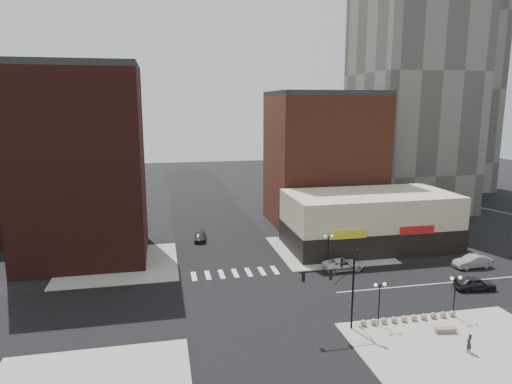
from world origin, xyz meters
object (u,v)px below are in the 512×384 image
object	(u,v)px
street_lamp_se_b	(455,286)
silver_sedan	(472,262)
street_lamp_ne	(328,242)
dark_sedan_east	(475,283)
stone_bench	(445,330)
traffic_signal	(342,279)
dark_sedan_north	(200,237)
pedestrian	(469,343)
white_suv	(343,265)
street_lamp_se_a	(380,293)

from	to	relation	value
street_lamp_se_b	silver_sedan	size ratio (longest dim) A/B	0.84
street_lamp_ne	dark_sedan_east	world-z (taller)	street_lamp_ne
silver_sedan	dark_sedan_east	bearing A→B (deg)	-36.98
street_lamp_ne	dark_sedan_east	xyz separation A→B (m)	(13.64, -10.43, -2.52)
dark_sedan_east	stone_bench	xyz separation A→B (m)	(-9.33, -8.30, -0.41)
traffic_signal	dark_sedan_north	xyz separation A→B (m)	(-10.36, 30.62, -4.34)
silver_sedan	dark_sedan_north	distance (m)	38.21
stone_bench	dark_sedan_east	bearing A→B (deg)	50.04
street_lamp_se_b	silver_sedan	distance (m)	16.45
street_lamp_ne	traffic_signal	bearing A→B (deg)	-106.75
dark_sedan_east	stone_bench	size ratio (longest dim) A/B	2.19
traffic_signal	pedestrian	distance (m)	11.65
white_suv	silver_sedan	bearing A→B (deg)	-100.42
street_lamp_se_a	street_lamp_ne	bearing A→B (deg)	86.42
street_lamp_se_a	pedestrian	xyz separation A→B (m)	(5.17, -6.15, -2.34)
street_lamp_se_b	dark_sedan_north	bearing A→B (deg)	125.69
street_lamp_se_a	dark_sedan_east	world-z (taller)	street_lamp_se_a
street_lamp_ne	silver_sedan	world-z (taller)	street_lamp_ne
silver_sedan	white_suv	bearing A→B (deg)	-100.80
street_lamp_se_b	pedestrian	xyz separation A→B (m)	(-2.83, -6.15, -2.34)
pedestrian	stone_bench	distance (m)	3.47
traffic_signal	street_lamp_se_a	world-z (taller)	traffic_signal
street_lamp_se_a	pedestrian	world-z (taller)	street_lamp_se_a
traffic_signal	dark_sedan_east	distance (m)	19.63
white_suv	pedestrian	xyz separation A→B (m)	(2.69, -20.65, 0.23)
stone_bench	street_lamp_se_a	bearing A→B (deg)	161.15
street_lamp_se_b	dark_sedan_east	distance (m)	9.02
street_lamp_se_a	street_lamp_ne	size ratio (longest dim) A/B	1.00
street_lamp_ne	stone_bench	size ratio (longest dim) A/B	2.00
pedestrian	dark_sedan_north	bearing A→B (deg)	-84.84
street_lamp_ne	white_suv	xyz separation A→B (m)	(1.47, -1.50, -2.57)
pedestrian	street_lamp_se_a	bearing A→B (deg)	-72.37
street_lamp_ne	street_lamp_se_a	bearing A→B (deg)	-93.58
traffic_signal	white_suv	world-z (taller)	traffic_signal
dark_sedan_east	dark_sedan_north	size ratio (longest dim) A/B	1.06
street_lamp_se_a	silver_sedan	xyz separation A→B (m)	(19.09, 11.90, -2.48)
street_lamp_ne	pedestrian	bearing A→B (deg)	-79.35
street_lamp_se_a	street_lamp_ne	world-z (taller)	same
street_lamp_se_a	street_lamp_se_b	xyz separation A→B (m)	(8.00, 0.00, 0.00)
white_suv	traffic_signal	bearing A→B (deg)	154.97
street_lamp_ne	dark_sedan_north	xyz separation A→B (m)	(-15.12, 14.79, -2.67)
white_suv	street_lamp_se_a	bearing A→B (deg)	168.81
traffic_signal	street_lamp_ne	distance (m)	16.62
white_suv	silver_sedan	xyz separation A→B (m)	(16.61, -2.60, 0.09)
street_lamp_se_b	dark_sedan_east	xyz separation A→B (m)	(6.64, 5.57, -2.52)
dark_sedan_east	silver_sedan	distance (m)	7.74
dark_sedan_north	pedestrian	xyz separation A→B (m)	(19.29, -36.94, 0.33)
white_suv	silver_sedan	distance (m)	16.82
street_lamp_se_a	pedestrian	bearing A→B (deg)	-49.96
street_lamp_se_b	pedestrian	distance (m)	7.16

